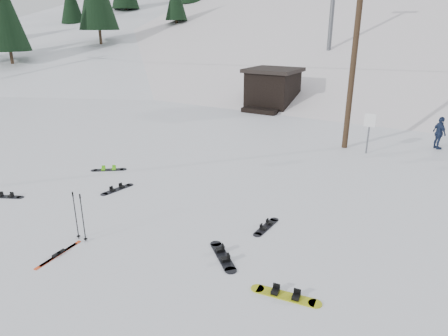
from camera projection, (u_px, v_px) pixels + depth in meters
The scene contains 17 objects.
ground at pixel (84, 291), 8.86m from camera, with size 200.00×200.00×0.00m, color white.
ski_slope at pixel (399, 154), 57.30m from camera, with size 60.00×75.00×45.00m, color white.
ridge_left at pixel (170, 126), 68.74m from camera, with size 34.00×85.00×38.00m, color white.
treeline_left at pixel (143, 65), 57.58m from camera, with size 20.00×64.00×10.00m, color black, non-canonical shape.
treeline_crest at pixel (433, 54), 78.22m from camera, with size 50.00×6.00×10.00m, color black, non-canonical shape.
utility_pole at pixel (355, 46), 17.60m from camera, with size 2.00×0.26×9.00m.
trail_sign at pixel (369, 126), 17.88m from camera, with size 0.50×0.09×1.85m.
lift_hut at pixel (272, 89), 27.71m from camera, with size 3.40×4.10×2.75m.
hero_skis at pixel (59, 254), 10.24m from camera, with size 0.24×1.49×0.08m.
ski_poles at pixel (79, 216), 10.73m from camera, with size 0.38×0.10×1.40m.
board_scatter_a at pixel (6, 196), 13.67m from camera, with size 1.19×0.68×0.09m.
board_scatter_b at pixel (117, 189), 14.27m from camera, with size 0.41×1.36×0.10m.
board_scatter_c at pixel (109, 170), 16.19m from camera, with size 1.19×0.96×0.10m.
board_scatter_d at pixel (223, 256), 10.15m from camera, with size 1.26×1.15×0.11m.
board_scatter_e at pixel (286, 295), 8.67m from camera, with size 1.57×0.46×0.11m.
board_scatter_f at pixel (266, 227), 11.63m from camera, with size 0.28×1.34×0.09m.
skier_navy at pixel (439, 133), 18.73m from camera, with size 0.90×0.38×1.54m, color #1C2846.
Camera 1 is at (6.49, -4.75, 5.58)m, focal length 32.00 mm.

